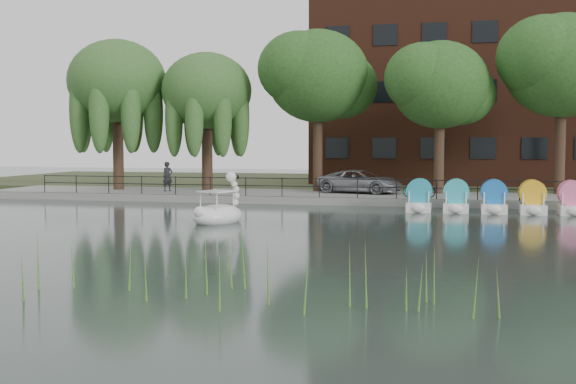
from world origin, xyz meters
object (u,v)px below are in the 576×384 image
(swan_boat, at_px, (219,212))
(pedestrian, at_px, (168,174))
(bicycle, at_px, (419,188))
(minivan, at_px, (361,180))

(swan_boat, bearing_deg, pedestrian, 145.63)
(swan_boat, bearing_deg, bicycle, 77.80)
(minivan, bearing_deg, bicycle, -111.22)
(bicycle, bearing_deg, minivan, 65.50)
(bicycle, height_order, pedestrian, pedestrian)
(minivan, xyz_separation_m, pedestrian, (-11.13, -1.13, 0.24))
(minivan, distance_m, pedestrian, 11.19)
(swan_boat, bearing_deg, minivan, 96.11)
(bicycle, distance_m, pedestrian, 14.57)
(bicycle, relative_size, swan_boat, 0.61)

